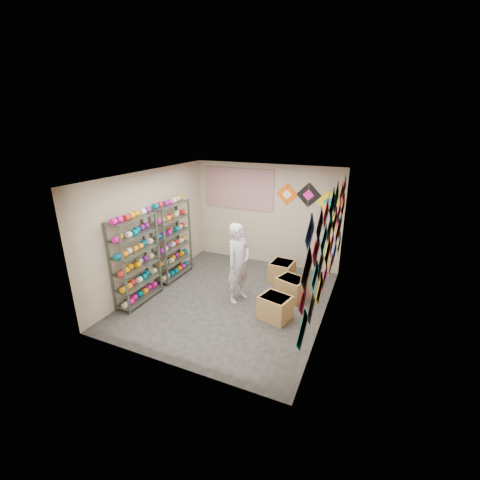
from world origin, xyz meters
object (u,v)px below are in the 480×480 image
at_px(carton_c, 282,272).
at_px(carton_a, 275,307).
at_px(shelf_rack_front, 136,260).
at_px(carton_b, 291,288).
at_px(shelf_rack_back, 172,241).
at_px(shopkeeper, 239,263).

bearing_deg(carton_c, carton_a, -73.62).
bearing_deg(shelf_rack_front, carton_b, 25.55).
height_order(carton_a, carton_b, carton_b).
height_order(shelf_rack_back, carton_b, shelf_rack_back).
bearing_deg(carton_c, shopkeeper, -112.01).
relative_size(shelf_rack_front, shelf_rack_back, 1.00).
height_order(shelf_rack_front, carton_a, shelf_rack_front).
height_order(carton_b, carton_c, carton_c).
bearing_deg(shopkeeper, shelf_rack_back, 95.86).
xyz_separation_m(carton_a, carton_c, (-0.35, 1.61, 0.01)).
bearing_deg(carton_b, shelf_rack_back, -159.01).
xyz_separation_m(shelf_rack_front, shelf_rack_back, (0.00, 1.30, 0.00)).
bearing_deg(shelf_rack_front, shopkeeper, 25.07).
height_order(shelf_rack_back, carton_a, shelf_rack_back).
distance_m(shelf_rack_front, carton_a, 3.04).
xyz_separation_m(shelf_rack_front, carton_a, (2.91, 0.53, -0.71)).
bearing_deg(shelf_rack_back, shelf_rack_front, -90.00).
distance_m(carton_a, carton_c, 1.65).
bearing_deg(shelf_rack_front, shelf_rack_back, 90.00).
bearing_deg(carton_a, shelf_rack_back, 179.13).
height_order(shelf_rack_front, carton_c, shelf_rack_front).
distance_m(carton_b, carton_c, 0.84).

